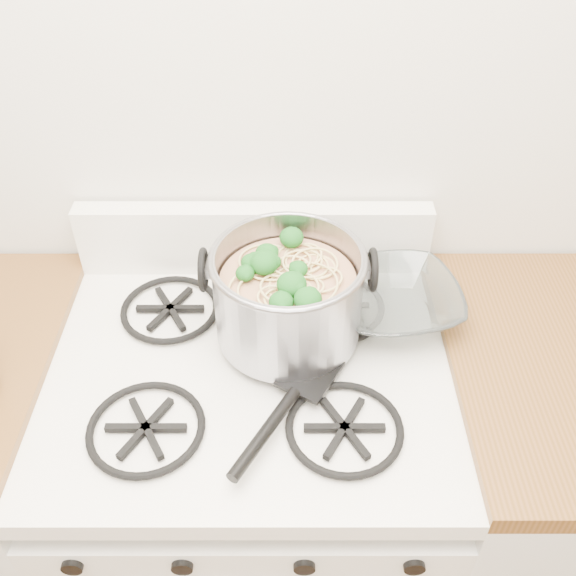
% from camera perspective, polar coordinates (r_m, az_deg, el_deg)
% --- Properties ---
extents(gas_range, '(0.76, 0.66, 0.92)m').
position_cam_1_polar(gas_range, '(1.60, -2.76, -18.30)').
color(gas_range, white).
rests_on(gas_range, ground).
extents(counter_left, '(0.25, 0.65, 0.92)m').
position_cam_1_polar(counter_left, '(1.68, -21.01, -16.65)').
color(counter_left, silver).
rests_on(counter_left, ground).
extents(stock_pot, '(0.32, 0.29, 0.20)m').
position_cam_1_polar(stock_pot, '(1.20, -0.00, -0.78)').
color(stock_pot, '#93939B').
rests_on(stock_pot, gas_range).
extents(spatula, '(0.41, 0.41, 0.02)m').
position_cam_1_polar(spatula, '(1.17, 1.94, -7.42)').
color(spatula, black).
rests_on(spatula, gas_range).
extents(glass_bowl, '(0.12, 0.12, 0.02)m').
position_cam_1_polar(glass_bowl, '(1.31, 9.46, -1.69)').
color(glass_bowl, white).
rests_on(glass_bowl, gas_range).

